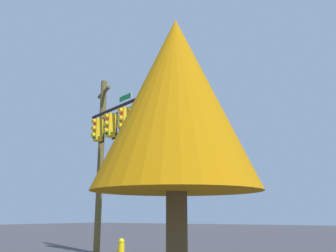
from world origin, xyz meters
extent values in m
cylinder|color=black|center=(0.00, 0.00, 3.49)|extent=(0.20, 0.20, 6.98)
cylinder|color=black|center=(3.07, -1.00, 6.43)|extent=(6.17, 2.14, 0.14)
cylinder|color=black|center=(1.38, -0.45, 5.93)|extent=(2.81, 0.99, 1.08)
cube|color=gold|center=(1.11, -0.37, 5.68)|extent=(0.43, 0.45, 1.10)
cube|color=black|center=(1.04, -0.55, 5.68)|extent=(0.43, 0.19, 1.22)
sphere|color=#FF2018|center=(1.18, -0.18, 6.02)|extent=(0.22, 0.22, 0.22)
cylinder|color=gold|center=(1.21, -0.12, 6.07)|extent=(0.27, 0.21, 0.23)
sphere|color=#855607|center=(1.18, -0.18, 5.68)|extent=(0.22, 0.22, 0.22)
cylinder|color=gold|center=(1.21, -0.12, 5.73)|extent=(0.27, 0.21, 0.23)
sphere|color=#0B621E|center=(1.18, -0.18, 5.34)|extent=(0.22, 0.22, 0.22)
cylinder|color=gold|center=(1.21, -0.12, 5.39)|extent=(0.27, 0.21, 0.23)
cube|color=yellow|center=(2.23, -0.73, 5.68)|extent=(0.41, 0.44, 1.10)
cube|color=black|center=(2.17, -0.92, 5.68)|extent=(0.43, 0.16, 1.22)
sphere|color=#FF2018|center=(2.29, -0.54, 6.02)|extent=(0.22, 0.22, 0.22)
cylinder|color=yellow|center=(2.30, -0.48, 6.07)|extent=(0.26, 0.20, 0.23)
sphere|color=#855607|center=(2.29, -0.54, 5.68)|extent=(0.22, 0.22, 0.22)
cylinder|color=yellow|center=(2.30, -0.48, 5.73)|extent=(0.26, 0.20, 0.23)
sphere|color=#0B621E|center=(2.29, -0.54, 5.34)|extent=(0.22, 0.22, 0.22)
cylinder|color=yellow|center=(2.30, -0.48, 5.39)|extent=(0.26, 0.20, 0.23)
cube|color=yellow|center=(3.34, -1.10, 5.68)|extent=(0.42, 0.44, 1.10)
cube|color=black|center=(3.28, -1.29, 5.68)|extent=(0.43, 0.17, 1.22)
sphere|color=#FF2018|center=(3.41, -0.90, 6.02)|extent=(0.22, 0.22, 0.22)
cylinder|color=yellow|center=(3.42, -0.85, 6.07)|extent=(0.26, 0.20, 0.23)
sphere|color=#855607|center=(3.41, -0.90, 5.68)|extent=(0.22, 0.22, 0.22)
cylinder|color=yellow|center=(3.42, -0.85, 5.73)|extent=(0.26, 0.20, 0.23)
sphere|color=#0B621E|center=(3.41, -0.90, 5.34)|extent=(0.22, 0.22, 0.22)
cylinder|color=yellow|center=(3.42, -0.85, 5.39)|extent=(0.26, 0.20, 0.23)
cube|color=gold|center=(4.46, -1.46, 5.68)|extent=(0.42, 0.45, 1.10)
cube|color=black|center=(4.39, -1.65, 5.68)|extent=(0.43, 0.19, 1.22)
sphere|color=#FF2018|center=(4.53, -1.27, 6.02)|extent=(0.22, 0.22, 0.22)
cylinder|color=gold|center=(4.55, -1.22, 6.07)|extent=(0.26, 0.21, 0.23)
sphere|color=#855607|center=(4.53, -1.27, 5.68)|extent=(0.22, 0.22, 0.22)
cylinder|color=gold|center=(4.55, -1.22, 5.73)|extent=(0.26, 0.21, 0.23)
sphere|color=#0B621E|center=(4.53, -1.27, 5.34)|extent=(0.22, 0.22, 0.22)
cylinder|color=gold|center=(4.55, -1.22, 5.39)|extent=(0.26, 0.21, 0.23)
cube|color=gold|center=(5.57, -1.83, 5.68)|extent=(0.42, 0.45, 1.10)
cube|color=black|center=(5.51, -2.01, 5.68)|extent=(0.43, 0.19, 1.22)
sphere|color=#FF2018|center=(5.64, -1.64, 6.02)|extent=(0.22, 0.22, 0.22)
cylinder|color=gold|center=(5.66, -1.58, 6.07)|extent=(0.26, 0.21, 0.23)
sphere|color=#855607|center=(5.64, -1.64, 5.68)|extent=(0.22, 0.22, 0.22)
cylinder|color=gold|center=(5.66, -1.58, 5.73)|extent=(0.26, 0.21, 0.23)
sphere|color=#0B621E|center=(5.64, -1.64, 5.34)|extent=(0.22, 0.22, 0.22)
cylinder|color=gold|center=(5.66, -1.58, 5.39)|extent=(0.26, 0.21, 0.23)
cube|color=gold|center=(-0.33, 0.11, 5.03)|extent=(0.44, 0.42, 1.10)
cube|color=black|center=(-0.14, 0.05, 5.03)|extent=(0.17, 0.43, 1.22)
sphere|color=#FF2018|center=(-0.52, 0.17, 5.37)|extent=(0.22, 0.22, 0.22)
cylinder|color=gold|center=(-0.58, 0.19, 5.42)|extent=(0.20, 0.26, 0.23)
sphere|color=#855607|center=(-0.52, 0.17, 5.03)|extent=(0.22, 0.22, 0.22)
cylinder|color=gold|center=(-0.58, 0.19, 5.08)|extent=(0.20, 0.26, 0.23)
sphere|color=#0B621E|center=(-0.52, 0.17, 4.69)|extent=(0.22, 0.22, 0.22)
cylinder|color=gold|center=(-0.58, 0.19, 4.74)|extent=(0.20, 0.26, 0.23)
cube|color=gold|center=(-0.11, -0.33, 3.73)|extent=(0.42, 0.44, 1.10)
cube|color=black|center=(-0.05, -0.14, 3.73)|extent=(0.43, 0.17, 1.22)
sphere|color=#FF2018|center=(-0.17, -0.52, 4.07)|extent=(0.22, 0.22, 0.22)
cylinder|color=gold|center=(-0.19, -0.58, 4.12)|extent=(0.26, 0.20, 0.23)
sphere|color=#855607|center=(-0.17, -0.52, 3.73)|extent=(0.22, 0.22, 0.22)
cylinder|color=gold|center=(-0.19, -0.58, 3.78)|extent=(0.26, 0.20, 0.23)
sphere|color=#0B621E|center=(-0.17, -0.52, 3.39)|extent=(0.22, 0.22, 0.22)
cylinder|color=gold|center=(-0.19, -0.58, 3.44)|extent=(0.26, 0.20, 0.23)
cube|color=white|center=(3.37, -1.10, 6.73)|extent=(0.90, 0.31, 0.26)
cube|color=#0B7C32|center=(3.37, -1.10, 6.73)|extent=(0.86, 0.31, 0.22)
cube|color=white|center=(0.00, 0.00, 4.13)|extent=(0.31, 0.90, 0.26)
cube|color=#17662F|center=(0.00, 0.00, 4.13)|extent=(0.31, 0.86, 0.22)
cylinder|color=brown|center=(5.86, -2.40, 4.21)|extent=(0.30, 0.30, 8.42)
cube|color=brown|center=(5.86, -2.40, 7.82)|extent=(1.60, 1.04, 0.12)
cylinder|color=yellow|center=(2.95, -0.62, 0.33)|extent=(0.24, 0.24, 0.65)
sphere|color=yellow|center=(2.95, -0.62, 0.72)|extent=(0.22, 0.22, 0.22)
cylinder|color=#E5B808|center=(3.10, -0.62, 0.36)|extent=(0.12, 0.10, 0.10)
cone|color=#B27007|center=(-3.23, 5.57, 3.60)|extent=(2.80, 2.80, 3.11)
camera|label=1|loc=(-6.28, 10.66, 1.67)|focal=38.56mm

